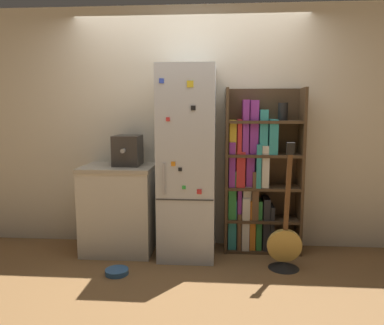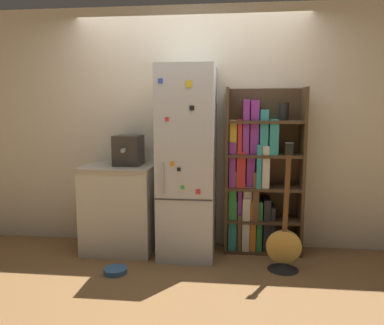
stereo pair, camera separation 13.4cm
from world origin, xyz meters
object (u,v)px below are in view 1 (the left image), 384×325
refrigerator (188,163)px  espresso_machine (128,150)px  guitar (284,251)px  bookshelf (255,178)px  pet_bowl (117,271)px

refrigerator → espresso_machine: bearing=173.1°
guitar → bookshelf: bearing=116.7°
refrigerator → pet_bowl: 1.25m
refrigerator → espresso_machine: 0.65m
bookshelf → pet_bowl: (-1.31, -0.74, -0.75)m
bookshelf → guitar: 0.82m
bookshelf → espresso_machine: bearing=-175.7°
bookshelf → pet_bowl: 1.68m
refrigerator → pet_bowl: size_ratio=8.93×
espresso_machine → guitar: size_ratio=0.31×
refrigerator → pet_bowl: (-0.61, -0.56, -0.94)m
refrigerator → bookshelf: bearing=14.3°
guitar → pet_bowl: 1.58m
refrigerator → espresso_machine: (-0.64, 0.08, 0.11)m
espresso_machine → refrigerator: bearing=-6.9°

